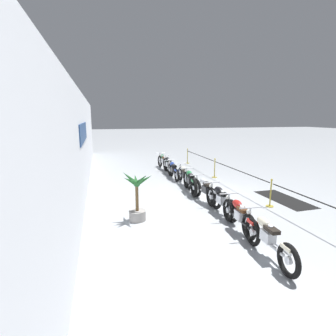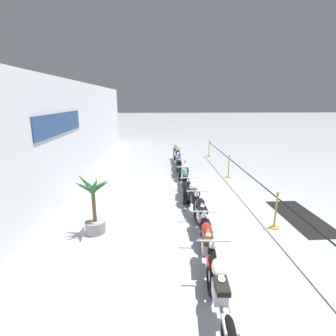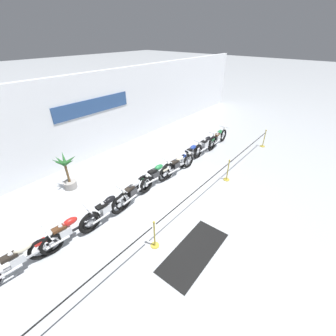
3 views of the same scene
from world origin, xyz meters
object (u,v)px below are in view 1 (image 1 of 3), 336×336
at_px(stanchion_mid_left, 270,197).
at_px(stanchion_mid_right, 215,171).
at_px(motorcycle_red_1, 239,216).
at_px(motorcycle_silver_3, 205,190).
at_px(motorcycle_cream_5, 184,175).
at_px(motorcycle_black_2, 221,201).
at_px(stanchion_far_left, 257,180).
at_px(motorcycle_black_7, 168,165).
at_px(motorcycle_green_4, 190,182).
at_px(motorcycle_blue_6, 173,170).
at_px(motorcycle_green_8, 163,162).
at_px(potted_palm_left_of_row, 137,197).
at_px(floor_banner, 284,199).
at_px(stanchion_far_right, 187,158).
at_px(motorcycle_cream_0, 266,237).

height_order(stanchion_mid_left, stanchion_mid_right, same).
relative_size(motorcycle_red_1, motorcycle_silver_3, 1.01).
height_order(motorcycle_cream_5, stanchion_mid_right, stanchion_mid_right).
height_order(motorcycle_black_2, stanchion_mid_right, stanchion_mid_right).
bearing_deg(stanchion_far_left, motorcycle_black_2, 118.26).
xyz_separation_m(motorcycle_black_7, stanchion_far_left, (-5.54, -2.17, 0.28)).
height_order(stanchion_far_left, stanchion_mid_right, same).
bearing_deg(stanchion_mid_right, motorcycle_black_7, 52.90).
height_order(motorcycle_green_4, motorcycle_cream_5, motorcycle_green_4).
relative_size(motorcycle_silver_3, stanchion_mid_right, 2.19).
distance_m(motorcycle_red_1, stanchion_far_left, 3.40).
relative_size(motorcycle_blue_6, motorcycle_green_8, 0.90).
distance_m(motorcycle_green_4, motorcycle_black_7, 3.96).
bearing_deg(motorcycle_silver_3, stanchion_mid_right, -29.27).
bearing_deg(stanchion_mid_left, potted_palm_left_of_row, 90.75).
bearing_deg(motorcycle_blue_6, floor_banner, -143.92).
relative_size(motorcycle_silver_3, motorcycle_blue_6, 1.11).
xyz_separation_m(motorcycle_cream_5, stanchion_far_left, (-2.85, -2.06, 0.30)).
xyz_separation_m(motorcycle_blue_6, motorcycle_green_8, (2.60, -0.11, 0.02)).
relative_size(motorcycle_black_2, motorcycle_silver_3, 0.97).
xyz_separation_m(motorcycle_silver_3, motorcycle_cream_5, (2.71, -0.04, -0.00)).
bearing_deg(motorcycle_silver_3, floor_banner, -98.49).
bearing_deg(motorcycle_cream_5, potted_palm_left_of_row, 143.56).
relative_size(potted_palm_left_of_row, stanchion_mid_left, 1.56).
xyz_separation_m(stanchion_far_left, stanchion_far_right, (8.44, 0.00, -0.41)).
bearing_deg(motorcycle_blue_6, motorcycle_green_4, -179.75).
height_order(motorcycle_green_4, stanchion_mid_left, stanchion_mid_left).
xyz_separation_m(motorcycle_cream_0, stanchion_far_left, (3.91, -2.27, 0.30)).
bearing_deg(stanchion_mid_left, stanchion_far_right, 0.00).
bearing_deg(motorcycle_black_7, motorcycle_cream_0, 179.40).
relative_size(motorcycle_cream_5, motorcycle_black_7, 1.04).
relative_size(motorcycle_red_1, motorcycle_cream_5, 0.97).
bearing_deg(motorcycle_green_8, motorcycle_silver_3, -179.78).
xyz_separation_m(stanchion_far_left, floor_banner, (-0.33, -1.09, -0.76)).
height_order(motorcycle_green_4, motorcycle_green_8, motorcycle_green_4).
relative_size(motorcycle_cream_5, motorcycle_blue_6, 1.15).
distance_m(motorcycle_black_7, floor_banner, 6.74).
relative_size(motorcycle_blue_6, potted_palm_left_of_row, 1.26).
height_order(motorcycle_cream_0, motorcycle_red_1, motorcycle_cream_0).
height_order(motorcycle_black_7, stanchion_mid_right, stanchion_mid_right).
distance_m(motorcycle_red_1, stanchion_far_right, 11.23).
height_order(motorcycle_green_8, potted_palm_left_of_row, potted_palm_left_of_row).
xyz_separation_m(motorcycle_cream_5, motorcycle_black_7, (2.69, 0.10, 0.02)).
bearing_deg(stanchion_far_right, motorcycle_cream_0, 169.61).
bearing_deg(stanchion_far_right, motorcycle_blue_6, 151.96).
height_order(motorcycle_red_1, potted_palm_left_of_row, potted_palm_left_of_row).
distance_m(motorcycle_silver_3, motorcycle_green_4, 1.44).
distance_m(motorcycle_black_7, stanchion_mid_left, 6.82).
height_order(motorcycle_green_4, stanchion_far_right, stanchion_far_right).
relative_size(stanchion_mid_right, floor_banner, 0.41).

